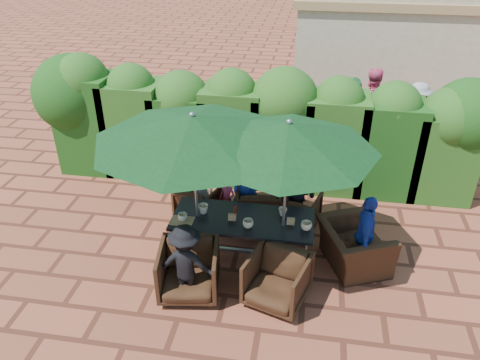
% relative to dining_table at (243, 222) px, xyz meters
% --- Properties ---
extents(ground, '(80.00, 80.00, 0.00)m').
position_rel_dining_table_xyz_m(ground, '(-0.11, 0.21, -0.67)').
color(ground, brown).
rests_on(ground, ground).
extents(dining_table, '(2.16, 0.90, 0.75)m').
position_rel_dining_table_xyz_m(dining_table, '(0.00, 0.00, 0.00)').
color(dining_table, black).
rests_on(dining_table, ground).
extents(umbrella_left, '(2.88, 2.88, 2.46)m').
position_rel_dining_table_xyz_m(umbrella_left, '(-0.70, -0.05, 1.54)').
color(umbrella_left, gray).
rests_on(umbrella_left, ground).
extents(umbrella_right, '(2.51, 2.51, 2.46)m').
position_rel_dining_table_xyz_m(umbrella_right, '(0.62, -0.08, 1.54)').
color(umbrella_right, gray).
rests_on(umbrella_right, ground).
extents(chair_far_left, '(0.86, 0.84, 0.71)m').
position_rel_dining_table_xyz_m(chair_far_left, '(-0.95, 0.99, -0.32)').
color(chair_far_left, black).
rests_on(chair_far_left, ground).
extents(chair_far_mid, '(0.86, 0.82, 0.78)m').
position_rel_dining_table_xyz_m(chair_far_mid, '(0.11, 1.02, -0.28)').
color(chair_far_mid, black).
rests_on(chair_far_mid, ground).
extents(chair_far_right, '(0.87, 0.83, 0.73)m').
position_rel_dining_table_xyz_m(chair_far_right, '(0.79, 0.97, -0.31)').
color(chair_far_right, black).
rests_on(chair_far_right, ground).
extents(chair_near_left, '(0.94, 0.89, 0.86)m').
position_rel_dining_table_xyz_m(chair_near_left, '(-0.63, -0.90, -0.25)').
color(chair_near_left, black).
rests_on(chair_near_left, ground).
extents(chair_near_right, '(0.98, 0.95, 0.82)m').
position_rel_dining_table_xyz_m(chair_near_right, '(0.62, -0.86, -0.27)').
color(chair_near_right, black).
rests_on(chair_near_right, ground).
extents(chair_end_right, '(1.05, 1.24, 0.93)m').
position_rel_dining_table_xyz_m(chair_end_right, '(1.72, 0.12, -0.21)').
color(chair_end_right, black).
rests_on(chair_end_right, ground).
extents(adult_far_left, '(0.75, 0.61, 1.31)m').
position_rel_dining_table_xyz_m(adult_far_left, '(-0.93, 1.03, -0.02)').
color(adult_far_left, silver).
rests_on(adult_far_left, ground).
extents(adult_far_mid, '(0.61, 0.56, 1.35)m').
position_rel_dining_table_xyz_m(adult_far_mid, '(-0.10, 1.00, 0.00)').
color(adult_far_mid, '#1C359C').
rests_on(adult_far_mid, ground).
extents(adult_far_right, '(0.76, 0.59, 1.39)m').
position_rel_dining_table_xyz_m(adult_far_right, '(0.75, 0.92, 0.02)').
color(adult_far_right, black).
rests_on(adult_far_right, ground).
extents(adult_near_left, '(0.79, 0.36, 1.23)m').
position_rel_dining_table_xyz_m(adult_near_left, '(-0.63, -1.01, -0.06)').
color(adult_near_left, black).
rests_on(adult_near_left, ground).
extents(adult_end_right, '(0.42, 0.78, 1.29)m').
position_rel_dining_table_xyz_m(adult_end_right, '(1.85, 0.03, -0.03)').
color(adult_end_right, '#1C359C').
rests_on(adult_end_right, ground).
extents(child_left, '(0.34, 0.30, 0.82)m').
position_rel_dining_table_xyz_m(child_left, '(-0.45, 1.03, -0.27)').
color(child_left, '#E55080').
rests_on(child_left, ground).
extents(child_right, '(0.32, 0.29, 0.75)m').
position_rel_dining_table_xyz_m(child_right, '(0.39, 1.02, -0.30)').
color(child_right, '#8B4493').
rests_on(child_right, ground).
extents(pedestrian_a, '(1.66, 1.06, 1.67)m').
position_rel_dining_table_xyz_m(pedestrian_a, '(1.75, 4.39, 0.16)').
color(pedestrian_a, '#289650').
rests_on(pedestrian_a, ground).
extents(pedestrian_b, '(0.99, 0.79, 1.78)m').
position_rel_dining_table_xyz_m(pedestrian_b, '(2.21, 4.75, 0.22)').
color(pedestrian_b, '#E55080').
rests_on(pedestrian_b, ground).
extents(pedestrian_c, '(1.07, 0.63, 1.56)m').
position_rel_dining_table_xyz_m(pedestrian_c, '(3.22, 4.57, 0.11)').
color(pedestrian_c, '#93939B').
rests_on(pedestrian_c, ground).
extents(cup_a, '(0.14, 0.14, 0.11)m').
position_rel_dining_table_xyz_m(cup_a, '(-0.89, -0.20, 0.13)').
color(cup_a, beige).
rests_on(cup_a, dining_table).
extents(cup_b, '(0.16, 0.16, 0.15)m').
position_rel_dining_table_xyz_m(cup_b, '(-0.63, 0.05, 0.15)').
color(cup_b, beige).
rests_on(cup_b, dining_table).
extents(cup_c, '(0.16, 0.16, 0.13)m').
position_rel_dining_table_xyz_m(cup_c, '(0.11, -0.21, 0.14)').
color(cup_c, beige).
rests_on(cup_c, dining_table).
extents(cup_d, '(0.13, 0.13, 0.12)m').
position_rel_dining_table_xyz_m(cup_d, '(0.59, 0.19, 0.14)').
color(cup_d, beige).
rests_on(cup_d, dining_table).
extents(cup_e, '(0.16, 0.16, 0.13)m').
position_rel_dining_table_xyz_m(cup_e, '(0.97, -0.13, 0.14)').
color(cup_e, beige).
rests_on(cup_e, dining_table).
extents(ketchup_bottle, '(0.04, 0.04, 0.17)m').
position_rel_dining_table_xyz_m(ketchup_bottle, '(-0.13, 0.06, 0.16)').
color(ketchup_bottle, '#B20C0A').
rests_on(ketchup_bottle, dining_table).
extents(sauce_bottle, '(0.04, 0.04, 0.17)m').
position_rel_dining_table_xyz_m(sauce_bottle, '(-0.13, 0.03, 0.16)').
color(sauce_bottle, '#4C230C').
rests_on(sauce_bottle, dining_table).
extents(serving_tray, '(0.35, 0.25, 0.02)m').
position_rel_dining_table_xyz_m(serving_tray, '(-0.90, -0.23, 0.09)').
color(serving_tray, olive).
rests_on(serving_tray, dining_table).
extents(number_block_left, '(0.12, 0.06, 0.10)m').
position_rel_dining_table_xyz_m(number_block_left, '(-0.15, -0.07, 0.13)').
color(number_block_left, tan).
rests_on(number_block_left, dining_table).
extents(number_block_right, '(0.12, 0.06, 0.10)m').
position_rel_dining_table_xyz_m(number_block_right, '(0.73, -0.03, 0.13)').
color(number_block_right, tan).
rests_on(number_block_right, dining_table).
extents(hedge_wall, '(9.10, 1.60, 2.46)m').
position_rel_dining_table_xyz_m(hedge_wall, '(-0.28, 2.53, 0.64)').
color(hedge_wall, '#143E11').
rests_on(hedge_wall, ground).
extents(building, '(6.20, 3.08, 3.20)m').
position_rel_dining_table_xyz_m(building, '(3.39, 7.20, 0.93)').
color(building, beige).
rests_on(building, ground).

